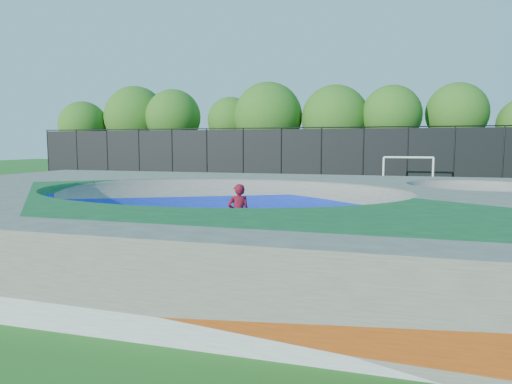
% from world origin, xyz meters
% --- Properties ---
extents(ground, '(120.00, 120.00, 0.00)m').
position_xyz_m(ground, '(0.00, 0.00, 0.00)').
color(ground, '#1E601A').
rests_on(ground, ground).
extents(skate_deck, '(22.00, 14.00, 1.50)m').
position_xyz_m(skate_deck, '(0.00, 0.00, 0.75)').
color(skate_deck, gray).
rests_on(skate_deck, ground).
extents(skater, '(0.74, 0.65, 1.70)m').
position_xyz_m(skater, '(0.74, -0.54, 0.85)').
color(skater, red).
rests_on(skater, ground).
extents(skateboard, '(0.81, 0.50, 0.05)m').
position_xyz_m(skateboard, '(0.74, -0.54, 0.03)').
color(skateboard, black).
rests_on(skateboard, ground).
extents(soccer_goal, '(3.08, 0.12, 2.03)m').
position_xyz_m(soccer_goal, '(5.92, 17.60, 1.41)').
color(soccer_goal, white).
rests_on(soccer_goal, ground).
extents(fence, '(48.09, 0.09, 4.04)m').
position_xyz_m(fence, '(0.00, 21.00, 2.10)').
color(fence, black).
rests_on(fence, ground).
extents(treeline, '(51.09, 7.11, 8.29)m').
position_xyz_m(treeline, '(-3.87, 25.97, 5.02)').
color(treeline, '#442B22').
rests_on(treeline, ground).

